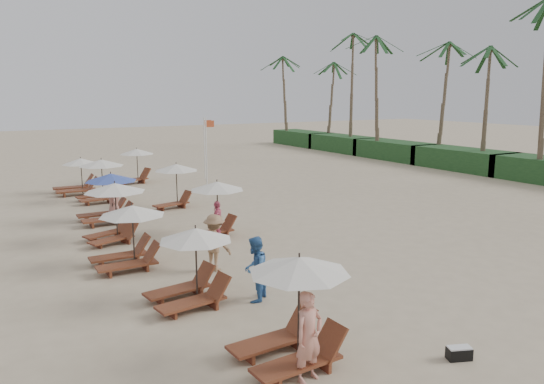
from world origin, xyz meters
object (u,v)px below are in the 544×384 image
lounger_station_6 (76,178)px  beachgoer_far_a (218,221)px  beachgoer_mid_b (215,242)px  duffel_bag (459,353)px  lounger_station_3 (112,209)px  lounger_station_0 (289,313)px  beachgoer_mid_a (255,269)px  beachgoer_far_b (114,201)px  inland_station_0 (215,202)px  lounger_station_1 (188,268)px  lounger_station_5 (98,180)px  inland_station_1 (174,180)px  lounger_station_4 (106,199)px  beachgoer_near (309,337)px  inland_station_2 (134,163)px  lounger_station_2 (126,237)px  flag_pole_near (207,149)px

lounger_station_6 → beachgoer_far_a: lounger_station_6 is taller
beachgoer_mid_b → duffel_bag: 8.43m
lounger_station_3 → lounger_station_0: bearing=-84.6°
beachgoer_mid_a → beachgoer_far_b: bearing=-127.0°
lounger_station_6 → beachgoer_mid_b: bearing=-84.6°
inland_station_0 → beachgoer_mid_a: (-1.79, -6.80, -0.50)m
lounger_station_1 → lounger_station_3: lounger_station_3 is taller
beachgoer_far_b → beachgoer_mid_b: bearing=-161.6°
lounger_station_6 → inland_station_0: (3.27, -12.53, 0.49)m
lounger_station_3 → lounger_station_5: (1.20, 8.20, -0.10)m
inland_station_1 → beachgoer_mid_a: inland_station_1 is taller
lounger_station_3 → lounger_station_4: size_ratio=0.93×
lounger_station_3 → beachgoer_far_b: bearing=75.8°
inland_station_0 → inland_station_1: same height
inland_station_1 → beachgoer_near: 17.30m
lounger_station_4 → beachgoer_mid_a: lounger_station_4 is taller
lounger_station_4 → duffel_bag: size_ratio=4.61×
beachgoer_far_b → duffel_bag: bearing=-158.0°
inland_station_2 → beachgoer_far_a: bearing=-93.3°
beachgoer_mid_a → duffel_bag: bearing=71.4°
lounger_station_6 → lounger_station_4: bearing=-90.3°
lounger_station_2 → beachgoer_far_b: 6.97m
lounger_station_2 → flag_pole_near: 15.19m
lounger_station_1 → flag_pole_near: flag_pole_near is taller
inland_station_1 → lounger_station_2: bearing=-119.3°
lounger_station_3 → inland_station_0: (3.84, -1.24, 0.11)m
inland_station_2 → beachgoer_far_a: (-0.87, -15.14, -0.49)m
beachgoer_mid_a → beachgoer_far_b: (-1.16, 11.55, -0.02)m
lounger_station_1 → inland_station_1: bearing=72.2°
inland_station_1 → lounger_station_3: bearing=-131.6°
lounger_station_3 → flag_pole_near: size_ratio=0.58×
lounger_station_4 → beachgoer_mid_b: bearing=-79.3°
lounger_station_4 → inland_station_0: size_ratio=1.03×
inland_station_2 → duffel_bag: (-0.15, -26.37, -1.15)m
lounger_station_4 → lounger_station_1: bearing=-90.9°
lounger_station_4 → lounger_station_5: bearing=82.1°
lounger_station_1 → beachgoer_mid_b: bearing=51.5°
beachgoer_near → duffel_bag: 3.55m
beachgoer_far_b → beachgoer_near: bearing=-169.2°
flag_pole_near → lounger_station_0: bearing=-108.5°
inland_station_2 → beachgoer_far_b: 10.34m
inland_station_0 → lounger_station_1: bearing=-119.8°
lounger_station_2 → lounger_station_3: (0.31, 3.36, 0.27)m
lounger_station_2 → lounger_station_4: lounger_station_4 is taller
inland_station_0 → beachgoer_far_a: 0.96m
lounger_station_5 → beachgoer_mid_b: 13.33m
lounger_station_4 → beachgoer_mid_b: (1.59, -8.46, -0.12)m
inland_station_1 → beachgoer_far_b: inland_station_1 is taller
beachgoer_mid_b → lounger_station_4: bearing=-18.6°
lounger_station_1 → inland_station_0: 7.01m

